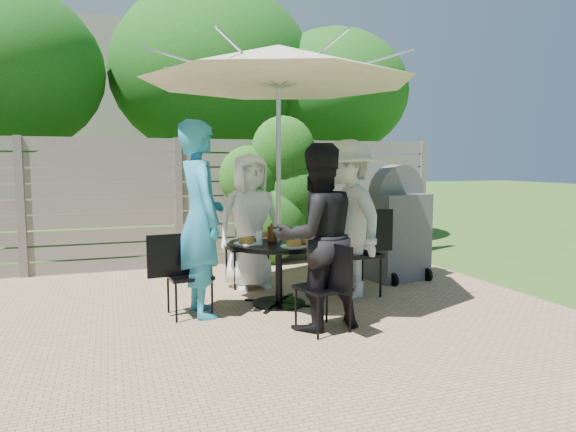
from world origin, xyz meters
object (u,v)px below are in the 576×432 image
object	(u,v)px
person_back	(250,222)
chair_left	(188,292)
coffee_cup	(279,233)
plate_extra	(307,242)
glass_left	(259,238)
chair_right	(357,270)
glass_right	(297,233)
person_left	(200,220)
plate_front	(294,245)
plate_right	(309,237)
chair_front	(324,306)
person_front	(317,238)
syrup_jug	(272,234)
glass_back	(260,233)
umbrella	(278,65)
plate_back	(265,235)
bbq_grill	(396,228)
person_right	(347,220)
patio_table	(279,261)
plate_left	(246,242)
glass_front	(299,238)
chair_back	(247,262)

from	to	relation	value
person_back	chair_left	size ratio (longest dim) A/B	1.94
chair_left	coffee_cup	world-z (taller)	chair_left
plate_extra	glass_left	distance (m)	0.48
chair_right	glass_right	distance (m)	0.85
person_left	plate_front	bearing A→B (deg)	-113.45
coffee_cup	plate_right	bearing A→B (deg)	-34.35
plate_extra	glass_right	world-z (taller)	glass_right
plate_right	plate_extra	size ratio (longest dim) A/B	1.08
person_back	glass_left	bearing A→B (deg)	-105.52
chair_front	person_front	xyz separation A→B (m)	(-0.02, 0.13, 0.59)
person_left	coffee_cup	world-z (taller)	person_left
person_front	glass_right	size ratio (longest dim) A/B	11.98
syrup_jug	glass_back	bearing A→B (deg)	107.97
umbrella	syrup_jug	bearing A→B (deg)	146.08
person_back	plate_back	world-z (taller)	person_back
glass_right	plate_right	bearing A→B (deg)	-40.37
plate_front	bbq_grill	size ratio (longest dim) A/B	0.18
person_right	syrup_jug	world-z (taller)	person_right
patio_table	plate_left	xyz separation A→B (m)	(-0.36, -0.04, 0.23)
plate_front	glass_front	world-z (taller)	glass_front
plate_left	syrup_jug	xyz separation A→B (m)	(0.29, 0.08, 0.06)
chair_back	plate_right	world-z (taller)	chair_back
plate_right	glass_front	size ratio (longest dim) A/B	1.86
glass_back	glass_left	world-z (taller)	same
person_front	glass_left	distance (m)	0.78
glass_left	chair_right	bearing A→B (deg)	10.73
chair_left	glass_right	size ratio (longest dim) A/B	5.94
plate_back	glass_back	bearing A→B (deg)	-130.37
chair_front	bbq_grill	xyz separation A→B (m)	(1.68, 1.60, 0.43)
chair_left	glass_left	world-z (taller)	chair_left
umbrella	coffee_cup	xyz separation A→B (m)	(0.08, 0.23, -1.74)
glass_back	glass_front	distance (m)	0.56
person_front	plate_extra	bearing A→B (deg)	-108.76
plate_back	plate_extra	distance (m)	0.68
plate_left	plate_right	bearing A→B (deg)	5.89
person_front	chair_front	bearing A→B (deg)	90.73
chair_front	plate_right	xyz separation A→B (m)	(0.26, 1.00, 0.46)
person_right	glass_left	size ratio (longest dim) A/B	12.52
plate_left	patio_table	bearing A→B (deg)	5.89
chair_right	glass_front	bearing A→B (deg)	20.26
person_back	plate_back	distance (m)	0.48
plate_right	person_left	bearing A→B (deg)	-174.11
patio_table	plate_extra	size ratio (longest dim) A/B	4.75
person_right	plate_left	world-z (taller)	person_right
plate_left	plate_right	size ratio (longest dim) A/B	1.00
person_left	plate_left	bearing A→B (deg)	-90.00
person_back	plate_back	bearing A→B (deg)	-90.00
chair_left	person_right	xyz separation A→B (m)	(1.78, 0.18, 0.63)
patio_table	plate_left	world-z (taller)	plate_left
plate_back	bbq_grill	distance (m)	1.84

